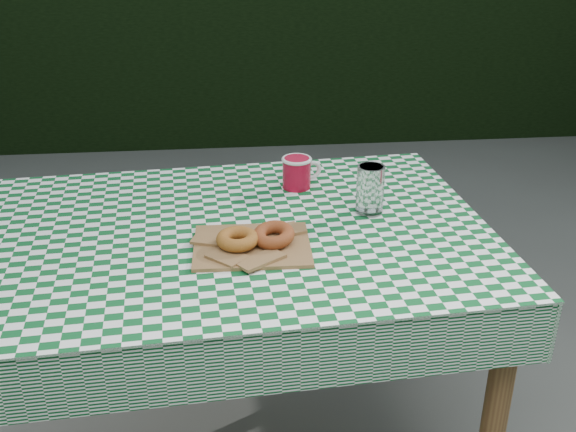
% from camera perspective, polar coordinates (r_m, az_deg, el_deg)
% --- Properties ---
extents(table, '(1.37, 0.97, 0.75)m').
position_cam_1_polar(table, '(1.90, -5.00, -11.52)').
color(table, brown).
rests_on(table, ground).
extents(tablecloth, '(1.39, 0.99, 0.01)m').
position_cam_1_polar(tablecloth, '(1.70, -5.48, -1.31)').
color(tablecloth, '#0C4D21').
rests_on(tablecloth, table).
extents(paper_bag, '(0.28, 0.23, 0.01)m').
position_cam_1_polar(paper_bag, '(1.61, -3.02, -2.42)').
color(paper_bag, '#9B7443').
rests_on(paper_bag, tablecloth).
extents(bagel_front, '(0.14, 0.14, 0.03)m').
position_cam_1_polar(bagel_front, '(1.59, -4.24, -1.93)').
color(bagel_front, '#A46422').
rests_on(bagel_front, paper_bag).
extents(bagel_back, '(0.14, 0.14, 0.03)m').
position_cam_1_polar(bagel_back, '(1.61, -1.21, -1.58)').
color(bagel_back, brown).
rests_on(bagel_back, paper_bag).
extents(coffee_mug, '(0.20, 0.20, 0.09)m').
position_cam_1_polar(coffee_mug, '(1.93, 0.72, 3.63)').
color(coffee_mug, '#A10A24').
rests_on(coffee_mug, tablecloth).
extents(drinking_glass, '(0.10, 0.10, 0.13)m').
position_cam_1_polar(drinking_glass, '(1.78, 6.86, 2.20)').
color(drinking_glass, white).
rests_on(drinking_glass, tablecloth).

